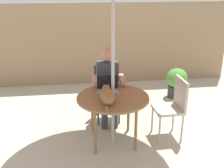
{
  "coord_description": "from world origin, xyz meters",
  "views": [
    {
      "loc": [
        -0.47,
        -3.57,
        2.27
      ],
      "look_at": [
        0.0,
        0.1,
        0.86
      ],
      "focal_mm": 45.74,
      "sensor_mm": 36.0,
      "label": 1
    }
  ],
  "objects": [
    {
      "name": "chair_occupied",
      "position": [
        0.0,
        0.78,
        0.53
      ],
      "size": [
        0.4,
        0.4,
        0.9
      ],
      "color": "#33383F",
      "rests_on": "ground"
    },
    {
      "name": "ground_plane",
      "position": [
        0.0,
        0.0,
        0.0
      ],
      "size": [
        14.0,
        14.0,
        0.0
      ],
      "primitive_type": "plane",
      "color": "#BCAD93"
    },
    {
      "name": "patio_table",
      "position": [
        0.0,
        0.0,
        0.65
      ],
      "size": [
        1.0,
        1.0,
        0.71
      ],
      "color": "olive",
      "rests_on": "ground"
    },
    {
      "name": "chair_empty",
      "position": [
        0.9,
        0.05,
        0.53
      ],
      "size": [
        0.42,
        0.42,
        0.9
      ],
      "color": "#B2A899",
      "rests_on": "ground"
    },
    {
      "name": "person_seated",
      "position": [
        0.0,
        0.62,
        0.7
      ],
      "size": [
        0.48,
        0.48,
        1.24
      ],
      "color": "#3F3F47",
      "rests_on": "ground"
    },
    {
      "name": "potted_plant_near_fence",
      "position": [
        1.45,
        1.46,
        0.32
      ],
      "size": [
        0.41,
        0.41,
        0.59
      ],
      "color": "#33383D",
      "rests_on": "ground"
    },
    {
      "name": "fence_back",
      "position": [
        0.0,
        2.48,
        0.88
      ],
      "size": [
        5.8,
        0.08,
        1.75
      ],
      "primitive_type": "cube",
      "color": "#937756",
      "rests_on": "ground"
    },
    {
      "name": "cat",
      "position": [
        -0.09,
        -0.15,
        0.79
      ],
      "size": [
        0.2,
        0.65,
        0.17
      ],
      "color": "olive",
      "rests_on": "patio_table"
    },
    {
      "name": "laptop",
      "position": [
        -0.05,
        0.24,
        0.77
      ],
      "size": [
        0.31,
        0.26,
        0.21
      ],
      "color": "gray",
      "rests_on": "patio_table"
    }
  ]
}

